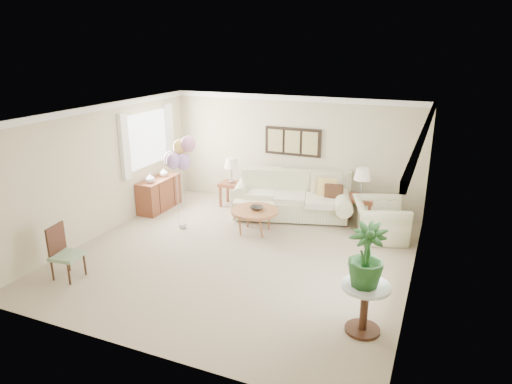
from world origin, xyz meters
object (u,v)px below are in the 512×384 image
accent_chair (63,251)px  coffee_table (255,212)px  sofa (292,199)px  armchair (380,220)px  balloon_cluster (179,155)px

accent_chair → coffee_table: bearing=54.0°
sofa → armchair: sofa is taller
sofa → armchair: size_ratio=2.60×
armchair → accent_chair: 5.87m
sofa → armchair: (1.99, -0.44, -0.02)m
accent_chair → sofa: bearing=58.4°
sofa → balloon_cluster: size_ratio=1.49×
coffee_table → balloon_cluster: (-1.47, -0.40, 1.13)m
armchair → sofa: bearing=59.6°
sofa → accent_chair: 4.88m
sofa → accent_chair: (-2.55, -4.15, 0.08)m
coffee_table → armchair: (2.39, 0.75, -0.09)m
coffee_table → balloon_cluster: 1.90m
sofa → balloon_cluster: bearing=-139.6°
sofa → accent_chair: sofa is taller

